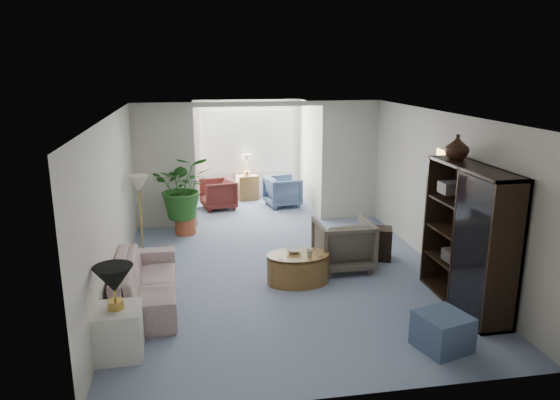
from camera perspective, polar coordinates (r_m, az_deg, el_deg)
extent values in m
plane|color=#8998B5|center=(8.12, 0.73, -8.60)|extent=(6.00, 6.00, 0.00)
plane|color=#8998B5|center=(11.95, -2.87, -0.95)|extent=(2.60, 2.60, 0.00)
cube|color=silver|center=(10.53, -12.55, 3.58)|extent=(1.20, 0.12, 2.50)
cube|color=silver|center=(11.01, 7.64, 4.28)|extent=(1.20, 0.12, 2.50)
cube|color=silver|center=(10.45, -2.29, 10.48)|extent=(2.60, 0.12, 0.10)
cube|color=white|center=(12.72, -3.56, 6.43)|extent=(2.20, 0.02, 1.50)
cube|color=white|center=(12.69, -3.54, 6.41)|extent=(2.20, 0.02, 1.50)
cube|color=#C0B499|center=(8.32, 17.83, 3.53)|extent=(0.04, 0.50, 0.40)
imported|color=beige|center=(7.48, -14.53, -8.63)|extent=(0.89, 2.13, 0.62)
cube|color=white|center=(6.29, -17.32, -13.64)|extent=(0.54, 0.54, 0.57)
cone|color=black|center=(6.03, -17.77, -8.27)|extent=(0.44, 0.44, 0.30)
cone|color=beige|center=(9.13, -15.24, 1.76)|extent=(0.36, 0.36, 0.28)
cylinder|color=olive|center=(7.90, 2.00, -7.51)|extent=(1.19, 1.19, 0.45)
imported|color=white|center=(7.89, 1.51, -5.57)|extent=(0.27, 0.27, 0.05)
imported|color=beige|center=(7.74, 3.26, -5.82)|extent=(0.13, 0.13, 0.10)
imported|color=#675F51|center=(8.45, 6.94, -4.82)|extent=(0.87, 0.89, 0.81)
cube|color=black|center=(8.97, 10.67, -4.69)|extent=(0.55, 0.49, 0.54)
cube|color=black|center=(7.40, 19.95, -3.87)|extent=(0.46, 1.74, 1.93)
imported|color=black|center=(7.57, 18.85, 5.51)|extent=(0.33, 0.33, 0.34)
cube|color=#4B5D81|center=(6.47, 17.38, -13.60)|extent=(0.66, 0.66, 0.43)
cylinder|color=#AC5031|center=(10.31, -10.33, -2.79)|extent=(0.40, 0.40, 0.32)
imported|color=#285F20|center=(10.10, -10.53, 1.43)|extent=(1.11, 0.96, 1.24)
imported|color=#4B5D81|center=(12.10, 0.30, 0.95)|extent=(0.88, 0.86, 0.69)
imported|color=#5B241F|center=(11.94, -6.80, 0.63)|extent=(0.86, 0.84, 0.68)
cube|color=olive|center=(12.73, -3.62, 1.40)|extent=(0.55, 0.46, 0.60)
cube|color=#363331|center=(7.64, 18.69, -5.76)|extent=(0.30, 0.26, 0.16)
cube|color=#504D4B|center=(7.62, 18.28, 1.29)|extent=(0.30, 0.26, 0.16)
cube|color=#28251F|center=(6.89, 21.59, -0.35)|extent=(0.30, 0.26, 0.16)
cube|color=#423F3D|center=(7.15, 20.57, -3.49)|extent=(0.30, 0.26, 0.16)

